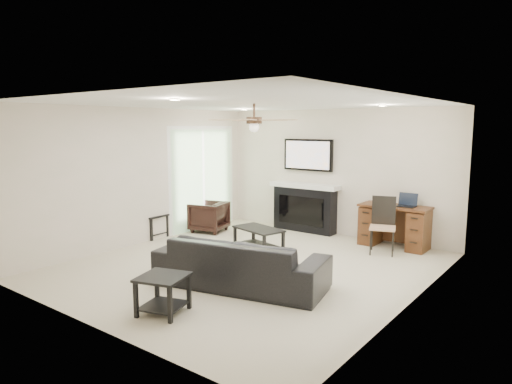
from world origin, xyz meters
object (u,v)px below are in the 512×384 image
(sofa, at_px, (241,262))
(coffee_table, at_px, (259,239))
(armchair, at_px, (209,217))
(desk, at_px, (394,226))
(fireplace_unit, at_px, (304,186))

(sofa, height_order, coffee_table, sofa)
(armchair, height_order, desk, desk)
(sofa, height_order, desk, desk)
(sofa, height_order, armchair, sofa)
(sofa, bearing_deg, fireplace_unit, -85.77)
(armchair, bearing_deg, sofa, 35.48)
(sofa, distance_m, fireplace_unit, 3.58)
(coffee_table, bearing_deg, desk, 56.94)
(desk, bearing_deg, fireplace_unit, 177.14)
(sofa, xyz_separation_m, armchair, (-2.60, 2.15, -0.03))
(sofa, xyz_separation_m, desk, (0.90, 3.27, 0.04))
(fireplace_unit, xyz_separation_m, desk, (1.95, -0.10, -0.57))
(sofa, distance_m, coffee_table, 1.84)
(armchair, xyz_separation_m, fireplace_unit, (1.56, 1.22, 0.64))
(coffee_table, distance_m, fireplace_unit, 1.93)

